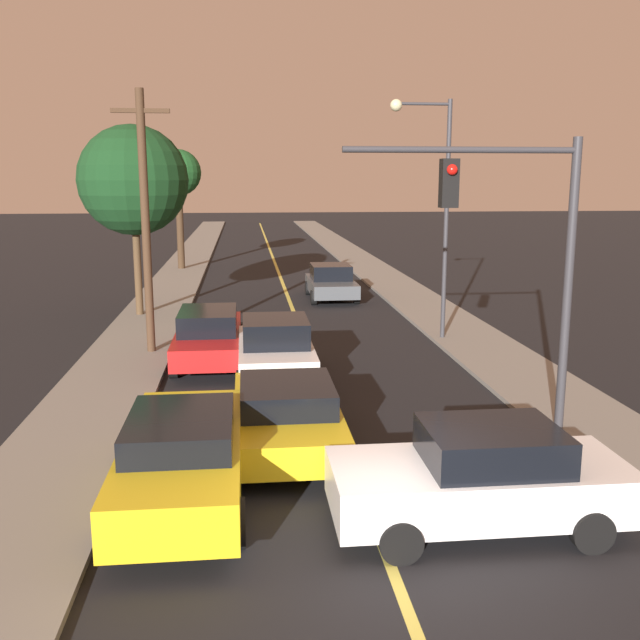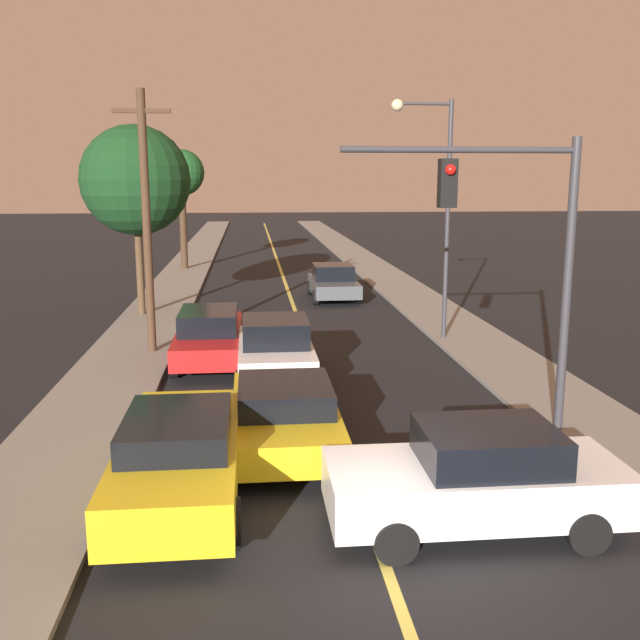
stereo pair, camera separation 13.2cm
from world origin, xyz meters
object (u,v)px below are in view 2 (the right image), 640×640
(car_near_lane_second, at_px, (275,350))
(utility_pole_left, at_px, (146,218))
(streetlamp_right, at_px, (435,188))
(tree_left_near, at_px, (135,181))
(car_outer_lane_front, at_px, (180,454))
(traffic_signal_mast, at_px, (517,236))
(car_near_lane_front, at_px, (285,413))
(tree_left_far, at_px, (181,175))
(car_far_oncoming, at_px, (333,282))
(car_outer_lane_second, at_px, (209,334))
(car_crossing_right, at_px, (477,478))

(car_near_lane_second, bearing_deg, utility_pole_left, 137.09)
(streetlamp_right, xyz_separation_m, tree_left_near, (-9.71, 5.00, 0.21))
(car_outer_lane_front, bearing_deg, traffic_signal_mast, 20.71)
(car_near_lane_front, relative_size, car_near_lane_second, 1.08)
(streetlamp_right, bearing_deg, tree_left_far, 116.37)
(car_near_lane_second, distance_m, streetlamp_right, 7.65)
(car_outer_lane_front, height_order, car_far_oncoming, car_outer_lane_front)
(car_near_lane_second, relative_size, car_outer_lane_front, 0.84)
(car_outer_lane_second, relative_size, car_far_oncoming, 1.23)
(car_far_oncoming, bearing_deg, tree_left_far, -55.60)
(car_near_lane_second, height_order, utility_pole_left, utility_pole_left)
(car_outer_lane_front, bearing_deg, streetlamp_right, 57.71)
(car_near_lane_front, bearing_deg, car_near_lane_second, 90.00)
(tree_left_far, bearing_deg, car_near_lane_front, -81.24)
(car_near_lane_front, height_order, traffic_signal_mast, traffic_signal_mast)
(car_outer_lane_second, xyz_separation_m, tree_left_near, (-2.87, 6.93, 4.22))
(car_near_lane_front, distance_m, car_outer_lane_front, 2.71)
(traffic_signal_mast, bearing_deg, car_near_lane_second, 136.18)
(car_near_lane_second, bearing_deg, streetlamp_right, 39.35)
(car_crossing_right, height_order, utility_pole_left, utility_pole_left)
(car_near_lane_front, bearing_deg, traffic_signal_mast, 4.01)
(tree_left_near, bearing_deg, car_crossing_right, -66.93)
(tree_left_far, bearing_deg, car_outer_lane_second, -83.18)
(car_outer_lane_front, xyz_separation_m, car_crossing_right, (4.43, -1.32, -0.02))
(car_near_lane_second, height_order, traffic_signal_mast, traffic_signal_mast)
(car_near_lane_front, relative_size, car_outer_lane_front, 0.91)
(car_far_oncoming, xyz_separation_m, streetlamp_right, (2.13, -8.29, 4.06))
(streetlamp_right, bearing_deg, car_outer_lane_front, -122.29)
(traffic_signal_mast, bearing_deg, car_outer_lane_second, 133.77)
(car_near_lane_second, xyz_separation_m, streetlamp_right, (5.07, 4.16, 3.96))
(utility_pole_left, bearing_deg, car_far_oncoming, 55.02)
(car_far_oncoming, relative_size, tree_left_near, 0.61)
(car_near_lane_second, bearing_deg, tree_left_far, 100.49)
(car_near_lane_front, relative_size, tree_left_far, 0.69)
(car_near_lane_second, xyz_separation_m, tree_left_near, (-4.64, 9.16, 4.17))
(utility_pole_left, bearing_deg, tree_left_near, 100.99)
(tree_left_near, bearing_deg, streetlamp_right, -27.26)
(car_near_lane_second, xyz_separation_m, car_outer_lane_front, (-1.77, -6.67, -0.04))
(traffic_signal_mast, bearing_deg, tree_left_near, 124.14)
(utility_pole_left, relative_size, tree_left_far, 1.13)
(car_outer_lane_second, bearing_deg, car_far_oncoming, 65.27)
(car_near_lane_second, bearing_deg, car_crossing_right, -71.59)
(car_outer_lane_front, relative_size, car_far_oncoming, 1.19)
(car_crossing_right, distance_m, utility_pole_left, 13.21)
(streetlamp_right, bearing_deg, utility_pole_left, -173.97)
(car_outer_lane_front, xyz_separation_m, car_far_oncoming, (4.71, 19.11, -0.06))
(traffic_signal_mast, height_order, streetlamp_right, streetlamp_right)
(tree_left_near, bearing_deg, car_far_oncoming, 23.45)
(streetlamp_right, relative_size, utility_pole_left, 0.99)
(car_crossing_right, bearing_deg, car_far_oncoming, -0.78)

